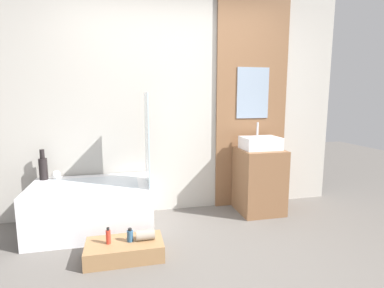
{
  "coord_description": "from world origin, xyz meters",
  "views": [
    {
      "loc": [
        -0.58,
        -1.97,
        1.39
      ],
      "look_at": [
        0.03,
        0.7,
        0.95
      ],
      "focal_mm": 28.0,
      "sensor_mm": 36.0,
      "label": 1
    }
  ],
  "objects": [
    {
      "name": "vase_tall_dark",
      "position": [
        -1.44,
        1.44,
        0.64
      ],
      "size": [
        0.09,
        0.09,
        0.33
      ],
      "color": "black",
      "rests_on": "bathtub"
    },
    {
      "name": "bottle_soap_secondary",
      "position": [
        -0.56,
        0.52,
        0.2
      ],
      "size": [
        0.05,
        0.05,
        0.12
      ],
      "color": "#2D567A",
      "rests_on": "wooden_step_bench"
    },
    {
      "name": "wooden_step_bench",
      "position": [
        -0.61,
        0.52,
        0.07
      ],
      "size": [
        0.66,
        0.35,
        0.15
      ],
      "primitive_type": "cube",
      "color": "#997047",
      "rests_on": "ground_plane"
    },
    {
      "name": "bottle_soap_primary",
      "position": [
        -0.74,
        0.52,
        0.21
      ],
      "size": [
        0.04,
        0.04,
        0.14
      ],
      "color": "red",
      "rests_on": "wooden_step_bench"
    },
    {
      "name": "glass_shower_screen",
      "position": [
        -0.36,
        1.03,
        0.96
      ],
      "size": [
        0.01,
        0.44,
        0.92
      ],
      "primitive_type": "cube",
      "color": "silver",
      "rests_on": "bathtub"
    },
    {
      "name": "ground_plane",
      "position": [
        0.0,
        0.0,
        0.0
      ],
      "size": [
        12.0,
        12.0,
        0.0
      ],
      "primitive_type": "plane",
      "color": "#605B56"
    },
    {
      "name": "vase_round_light",
      "position": [
        -1.32,
        1.43,
        0.55
      ],
      "size": [
        0.09,
        0.09,
        0.09
      ],
      "primitive_type": "sphere",
      "color": "silver",
      "rests_on": "bathtub"
    },
    {
      "name": "towel_roll",
      "position": [
        -0.43,
        0.52,
        0.19
      ],
      "size": [
        0.16,
        0.09,
        0.09
      ],
      "primitive_type": "cylinder",
      "rotation": [
        0.0,
        1.57,
        0.0
      ],
      "color": "gray",
      "rests_on": "wooden_step_bench"
    },
    {
      "name": "vanity_cabinet",
      "position": [
        0.99,
        1.25,
        0.39
      ],
      "size": [
        0.5,
        0.52,
        0.77
      ],
      "primitive_type": "cube",
      "color": "brown",
      "rests_on": "ground_plane"
    },
    {
      "name": "wall_wood_accent",
      "position": [
        0.99,
        1.53,
        1.31
      ],
      "size": [
        0.92,
        0.04,
        2.6
      ],
      "color": "brown",
      "rests_on": "ground_plane"
    },
    {
      "name": "wall_tiled_back",
      "position": [
        0.0,
        1.58,
        1.3
      ],
      "size": [
        4.2,
        0.06,
        2.6
      ],
      "primitive_type": "cube",
      "color": "#B7B2A8",
      "rests_on": "ground_plane"
    },
    {
      "name": "sink",
      "position": [
        0.99,
        1.25,
        0.84
      ],
      "size": [
        0.43,
        0.33,
        0.31
      ],
      "color": "white",
      "rests_on": "vanity_cabinet"
    },
    {
      "name": "bathtub",
      "position": [
        -0.93,
        1.16,
        0.25
      ],
      "size": [
        1.21,
        0.74,
        0.5
      ],
      "color": "white",
      "rests_on": "ground_plane"
    }
  ]
}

